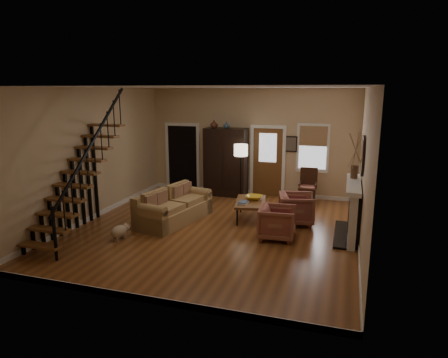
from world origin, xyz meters
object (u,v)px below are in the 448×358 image
(side_chair, at_px, (308,186))
(armoire, at_px, (226,162))
(sofa, at_px, (174,207))
(armchair_right, at_px, (296,209))
(armchair_left, at_px, (277,223))
(floor_lamp, at_px, (241,174))
(coffee_table, at_px, (250,210))

(side_chair, bearing_deg, armoire, 175.52)
(sofa, xyz_separation_m, armchair_right, (2.93, 0.77, -0.02))
(sofa, xyz_separation_m, side_chair, (3.00, 2.72, 0.11))
(armoire, bearing_deg, armchair_left, -56.09)
(armchair_left, bearing_deg, sofa, 77.70)
(floor_lamp, bearing_deg, armchair_left, -58.83)
(armoire, distance_m, sofa, 3.03)
(coffee_table, distance_m, armchair_right, 1.17)
(armchair_left, relative_size, side_chair, 0.79)
(armchair_left, height_order, floor_lamp, floor_lamp)
(sofa, distance_m, side_chair, 4.05)
(sofa, bearing_deg, armoire, 93.35)
(floor_lamp, bearing_deg, armchair_right, -37.62)
(sofa, distance_m, floor_lamp, 2.48)
(coffee_table, distance_m, floor_lamp, 1.64)
(sofa, distance_m, coffee_table, 1.94)
(coffee_table, bearing_deg, armchair_right, -0.47)
(armchair_left, xyz_separation_m, floor_lamp, (-1.53, 2.52, 0.50))
(coffee_table, bearing_deg, floor_lamp, 114.83)
(sofa, relative_size, armchair_left, 2.66)
(armchair_right, distance_m, floor_lamp, 2.32)
(coffee_table, height_order, floor_lamp, floor_lamp)
(sofa, bearing_deg, side_chair, 54.31)
(armoire, xyz_separation_m, sofa, (-0.45, -2.92, -0.65))
(armchair_right, xyz_separation_m, side_chair, (0.07, 1.95, 0.13))
(armchair_right, xyz_separation_m, floor_lamp, (-1.80, 1.39, 0.48))
(sofa, xyz_separation_m, floor_lamp, (1.13, 2.16, 0.47))
(coffee_table, xyz_separation_m, armchair_right, (1.16, -0.01, 0.14))
(armoire, height_order, armchair_right, armoire)
(armchair_left, bearing_deg, armoire, 29.37)
(floor_lamp, bearing_deg, side_chair, 16.70)
(armoire, bearing_deg, floor_lamp, -48.15)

